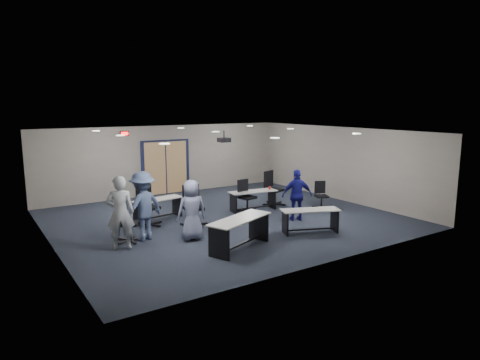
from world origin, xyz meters
TOP-DOWN VIEW (x-y plane):
  - floor at (0.00, 0.00)m, footprint 10.00×10.00m
  - back_wall at (0.00, 4.50)m, footprint 10.00×0.04m
  - front_wall at (0.00, -4.50)m, footprint 10.00×0.04m
  - left_wall at (-5.00, 0.00)m, footprint 0.04×9.00m
  - right_wall at (5.00, 0.00)m, footprint 0.04×9.00m
  - ceiling at (0.00, 0.00)m, footprint 10.00×9.00m
  - double_door at (0.00, 4.46)m, footprint 2.00×0.07m
  - exit_sign at (-1.60, 4.44)m, footprint 0.32×0.07m
  - ceiling_projector at (0.30, 0.50)m, footprint 0.35×0.32m
  - ceiling_can_lights at (0.00, 0.25)m, footprint 6.24×5.74m
  - table_front_left at (-1.14, -2.63)m, footprint 2.00×1.30m
  - table_front_right at (1.22, -2.56)m, footprint 1.70×1.11m
  - table_back_left at (-1.77, 1.04)m, footprint 1.66×0.80m
  - table_back_right at (1.35, 0.38)m, footprint 1.69×0.76m
  - chair_back_a at (-2.27, 0.52)m, footprint 0.86×0.86m
  - chair_back_b at (-1.20, -0.24)m, footprint 0.87×0.87m
  - chair_back_c at (1.07, 0.31)m, footprint 0.76×0.76m
  - chair_back_d at (2.40, 0.58)m, footprint 0.95×0.95m
  - chair_loose_left at (-3.22, -0.60)m, footprint 0.92×0.92m
  - chair_loose_right at (3.48, -0.66)m, footprint 0.75×0.75m
  - person_gray at (-3.59, -1.06)m, footprint 0.78×0.65m
  - person_plaid at (-1.80, -1.33)m, footprint 0.83×0.59m
  - person_navy at (1.75, -1.38)m, footprint 1.00×0.75m
  - person_back at (-2.87, -0.67)m, footprint 1.33×1.01m

SIDE VIEW (x-z plane):
  - floor at x=0.00m, z-range 0.00..0.00m
  - table_back_left at x=-1.77m, z-range 0.00..0.89m
  - table_front_right at x=1.22m, z-range 0.12..0.78m
  - table_back_right at x=1.35m, z-range 0.07..0.84m
  - chair_loose_right at x=3.48m, z-range 0.00..0.91m
  - table_front_left at x=-1.14m, z-range 0.14..0.91m
  - chair_loose_left at x=-3.22m, z-range 0.00..1.06m
  - chair_back_c at x=1.07m, z-range 0.00..1.06m
  - chair_back_a at x=-2.27m, z-range 0.00..1.19m
  - chair_back_b at x=-1.20m, z-range 0.00..1.19m
  - chair_back_d at x=2.40m, z-range 0.00..1.20m
  - person_navy at x=1.75m, z-range 0.00..1.58m
  - person_plaid at x=-1.80m, z-range 0.00..1.60m
  - person_back at x=-2.87m, z-range 0.00..1.81m
  - person_gray at x=-3.59m, z-range 0.00..1.83m
  - double_door at x=0.00m, z-range -0.05..2.15m
  - back_wall at x=0.00m, z-range 0.00..2.70m
  - front_wall at x=0.00m, z-range 0.00..2.70m
  - left_wall at x=-5.00m, z-range 0.00..2.70m
  - right_wall at x=5.00m, z-range 0.00..2.70m
  - ceiling_projector at x=0.30m, z-range 2.22..2.59m
  - exit_sign at x=-1.60m, z-range 2.36..2.54m
  - ceiling_can_lights at x=0.00m, z-range 2.66..2.68m
  - ceiling at x=0.00m, z-range 2.68..2.72m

